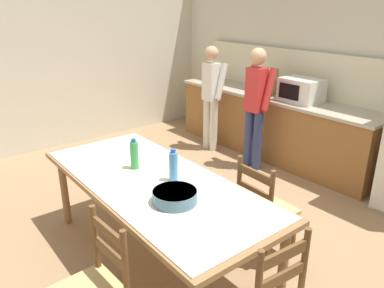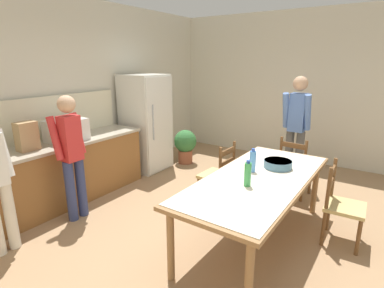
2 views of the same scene
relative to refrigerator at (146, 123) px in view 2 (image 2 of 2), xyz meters
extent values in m
plane|color=#9E7A56|center=(-1.12, -2.19, -0.87)|extent=(8.32, 8.32, 0.00)
cube|color=beige|center=(-1.12, 0.47, 0.58)|extent=(6.52, 0.12, 2.90)
cube|color=beige|center=(2.14, -2.19, 0.58)|extent=(0.12, 5.20, 2.90)
cube|color=brown|center=(-2.06, 0.04, -0.44)|extent=(3.17, 0.62, 0.85)
cube|color=#B2A893|center=(-2.06, 0.04, 0.00)|extent=(3.21, 0.66, 0.04)
cube|color=beige|center=(-2.06, 0.35, 0.32)|extent=(3.17, 0.03, 0.60)
cube|color=silver|center=(0.00, 0.01, 0.00)|extent=(0.71, 0.68, 1.74)
cube|color=silver|center=(0.00, -0.34, 0.00)|extent=(0.68, 0.02, 1.67)
cylinder|color=#A5AAB2|center=(-0.21, -0.36, 0.09)|extent=(0.02, 0.02, 0.61)
cube|color=white|center=(-1.60, 0.02, 0.17)|extent=(0.50, 0.38, 0.30)
cube|color=black|center=(-1.65, -0.17, 0.17)|extent=(0.30, 0.01, 0.19)
cube|color=tan|center=(-2.15, 0.01, 0.20)|extent=(0.24, 0.16, 0.36)
cylinder|color=olive|center=(-2.14, -2.98, -0.51)|extent=(0.07, 0.07, 0.72)
cylinder|color=olive|center=(-0.07, -3.01, -0.51)|extent=(0.07, 0.07, 0.72)
cylinder|color=olive|center=(-2.13, -2.21, -0.51)|extent=(0.07, 0.07, 0.72)
cylinder|color=olive|center=(-0.05, -2.24, -0.51)|extent=(0.07, 0.07, 0.72)
cube|color=olive|center=(-1.10, -2.61, -0.13)|extent=(2.29, 1.00, 0.04)
cube|color=beige|center=(-1.10, -2.61, -0.11)|extent=(2.20, 0.96, 0.01)
cylinder|color=green|center=(-1.38, -2.60, 0.02)|extent=(0.07, 0.07, 0.24)
cylinder|color=#2D51B2|center=(-1.38, -2.60, 0.15)|extent=(0.04, 0.04, 0.03)
cylinder|color=#4C8ED6|center=(-0.98, -2.49, 0.02)|extent=(0.07, 0.07, 0.24)
cylinder|color=#2D51B2|center=(-0.98, -2.49, 0.15)|extent=(0.04, 0.04, 0.03)
cylinder|color=slate|center=(-0.70, -2.69, -0.06)|extent=(0.32, 0.32, 0.09)
cylinder|color=slate|center=(-0.70, -2.69, -0.02)|extent=(0.31, 0.31, 0.02)
cylinder|color=brown|center=(-0.39, -1.64, -0.66)|extent=(0.04, 0.04, 0.41)
cylinder|color=brown|center=(-0.75, -1.62, -0.66)|extent=(0.04, 0.04, 0.41)
cylinder|color=brown|center=(-0.40, -1.98, -0.66)|extent=(0.04, 0.04, 0.41)
cylinder|color=brown|center=(-0.76, -1.96, -0.66)|extent=(0.04, 0.04, 0.41)
cube|color=tan|center=(-0.57, -1.80, -0.44)|extent=(0.44, 0.42, 0.04)
cylinder|color=brown|center=(-0.40, -1.98, -0.19)|extent=(0.04, 0.04, 0.46)
cylinder|color=brown|center=(-0.76, -1.96, -0.19)|extent=(0.04, 0.04, 0.46)
cube|color=brown|center=(-0.58, -1.97, -0.06)|extent=(0.36, 0.04, 0.07)
cube|color=brown|center=(-0.58, -1.97, -0.21)|extent=(0.36, 0.04, 0.07)
cylinder|color=brown|center=(-0.77, -3.61, -0.66)|extent=(0.04, 0.04, 0.41)
cylinder|color=brown|center=(-0.41, -3.59, -0.66)|extent=(0.04, 0.04, 0.41)
cylinder|color=brown|center=(-0.79, -3.27, -0.66)|extent=(0.04, 0.04, 0.41)
cylinder|color=brown|center=(-0.43, -3.25, -0.66)|extent=(0.04, 0.04, 0.41)
cube|color=tan|center=(-0.60, -3.43, -0.44)|extent=(0.44, 0.42, 0.04)
cylinder|color=brown|center=(-0.79, -3.27, -0.19)|extent=(0.04, 0.04, 0.46)
cylinder|color=brown|center=(-0.43, -3.25, -0.19)|extent=(0.04, 0.04, 0.46)
cube|color=brown|center=(-0.61, -3.26, -0.06)|extent=(0.36, 0.04, 0.07)
cube|color=brown|center=(-0.61, -3.26, -0.21)|extent=(0.36, 0.04, 0.07)
cylinder|color=brown|center=(0.52, -2.83, -0.66)|extent=(0.04, 0.04, 0.41)
cylinder|color=brown|center=(0.56, -2.47, -0.66)|extent=(0.04, 0.04, 0.41)
cylinder|color=brown|center=(0.18, -2.79, -0.66)|extent=(0.04, 0.04, 0.41)
cylinder|color=brown|center=(0.22, -2.44, -0.66)|extent=(0.04, 0.04, 0.41)
cube|color=tan|center=(0.37, -2.63, -0.44)|extent=(0.44, 0.46, 0.04)
cylinder|color=brown|center=(0.18, -2.79, -0.19)|extent=(0.04, 0.04, 0.46)
cylinder|color=brown|center=(0.22, -2.44, -0.19)|extent=(0.04, 0.04, 0.46)
cube|color=brown|center=(0.20, -2.61, -0.06)|extent=(0.06, 0.36, 0.07)
cube|color=brown|center=(0.20, -2.61, -0.21)|extent=(0.06, 0.36, 0.07)
cylinder|color=silver|center=(-2.69, -0.49, -0.49)|extent=(0.11, 0.11, 0.76)
cylinder|color=white|center=(-2.62, -0.43, 0.18)|extent=(0.09, 0.21, 0.51)
cylinder|color=navy|center=(-1.98, -0.51, -0.48)|extent=(0.12, 0.12, 0.78)
cylinder|color=navy|center=(-1.82, -0.51, -0.48)|extent=(0.12, 0.12, 0.78)
cube|color=red|center=(-1.90, -0.51, 0.19)|extent=(0.22, 0.18, 0.56)
sphere|color=tan|center=(-1.90, -0.51, 0.61)|extent=(0.21, 0.21, 0.21)
cylinder|color=red|center=(-2.05, -0.45, 0.22)|extent=(0.09, 0.21, 0.53)
cylinder|color=red|center=(-1.74, -0.45, 0.22)|extent=(0.09, 0.21, 0.53)
cylinder|color=#4C4C4C|center=(0.89, -2.54, -0.44)|extent=(0.13, 0.13, 0.86)
cylinder|color=#4C4C4C|center=(0.89, -2.37, -0.44)|extent=(0.13, 0.13, 0.86)
cube|color=#5175BC|center=(0.89, -2.46, 0.30)|extent=(0.21, 0.25, 0.61)
sphere|color=tan|center=(0.89, -2.46, 0.76)|extent=(0.23, 0.23, 0.23)
cylinder|color=#5175BC|center=(0.81, -2.62, 0.33)|extent=(0.24, 0.11, 0.58)
cylinder|color=#5175BC|center=(0.83, -2.28, 0.33)|extent=(0.24, 0.11, 0.58)
cylinder|color=brown|center=(0.64, -0.43, -0.74)|extent=(0.28, 0.28, 0.26)
sphere|color=#337038|center=(0.64, -0.43, -0.42)|extent=(0.44, 0.44, 0.44)
camera|label=1|loc=(1.19, -4.08, 1.23)|focal=35.00mm
camera|label=2|loc=(-3.99, -3.69, 1.11)|focal=28.00mm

